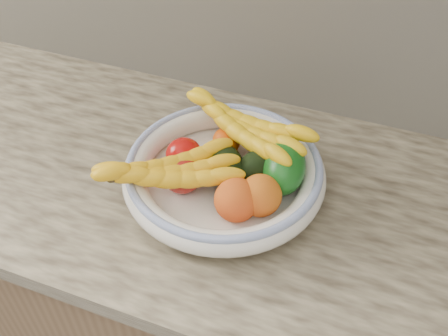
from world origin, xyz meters
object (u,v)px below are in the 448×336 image
Objects in this scene: green_mango at (284,167)px; banana_bunch_front at (169,174)px; fruit_bowl at (224,172)px; banana_bunch_back at (244,130)px.

banana_bunch_front is (-0.19, -0.10, 0.01)m from green_mango.
fruit_bowl is at bearing 7.24° from banana_bunch_front.
banana_bunch_front is (-0.09, -0.16, -0.01)m from banana_bunch_back.
banana_bunch_front is (-0.08, -0.07, 0.03)m from fruit_bowl.
banana_bunch_back is at bearing 135.62° from green_mango.
fruit_bowl is 0.11m from banana_bunch_front.
banana_bunch_back is at bearing 84.55° from fruit_bowl.
banana_bunch_back reaches higher than fruit_bowl.
banana_bunch_back is (0.01, 0.09, 0.04)m from fruit_bowl.
banana_bunch_back is 0.18m from banana_bunch_front.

